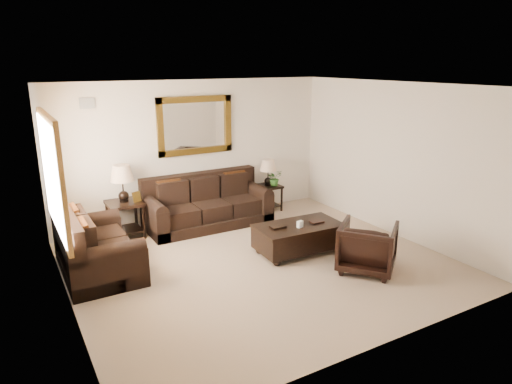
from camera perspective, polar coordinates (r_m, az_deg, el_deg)
room at (r=6.72m, az=0.55°, el=1.61°), size 5.51×5.01×2.71m
window at (r=6.70m, az=-24.00°, el=1.92°), size 0.07×1.96×1.66m
mirror at (r=8.81m, az=-7.60°, el=8.24°), size 1.50×0.06×1.10m
air_vent at (r=8.24m, az=-20.35°, el=10.37°), size 0.25×0.02×0.18m
sofa at (r=8.76m, az=-6.17°, el=-1.86°), size 2.34×1.01×0.96m
loveseat at (r=7.17m, az=-19.66°, el=-6.80°), size 1.02×1.73×0.97m
end_table_left at (r=8.27m, az=-16.25°, el=0.17°), size 0.60×0.60×1.31m
end_table_right at (r=9.46m, az=1.51°, el=1.85°), size 0.49×0.49×1.08m
coffee_table at (r=7.50m, az=5.34°, el=-5.38°), size 1.43×0.81×0.59m
armchair at (r=7.00m, az=13.77°, el=-6.41°), size 1.07×1.08×0.81m
potted_plant at (r=9.45m, az=2.34°, el=1.56°), size 0.32×0.35×0.25m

